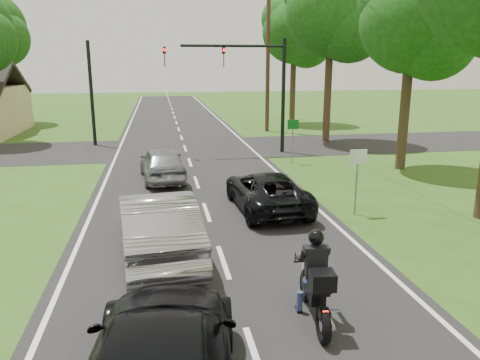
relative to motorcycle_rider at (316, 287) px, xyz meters
name	(u,v)px	position (x,y,z in m)	size (l,w,h in m)	color
ground	(223,262)	(-1.32, 2.98, -0.72)	(140.00, 140.00, 0.00)	#324C15
road	(193,172)	(-1.32, 12.98, -0.71)	(8.00, 100.00, 0.01)	black
cross_road	(185,148)	(-1.32, 18.98, -0.72)	(60.00, 7.00, 0.01)	black
motorcycle_rider	(316,287)	(0.00, 0.00, 0.00)	(0.63, 2.13, 1.83)	black
dark_suv	(267,191)	(0.69, 6.98, -0.08)	(2.10, 4.55, 1.26)	black
silver_sedan	(157,225)	(-2.89, 3.64, 0.12)	(1.75, 5.01, 1.65)	#A2A1A6
silver_suv	(162,163)	(-2.67, 11.60, 0.00)	(1.66, 4.13, 1.41)	gray
traffic_signal	(249,75)	(2.02, 16.98, 3.42)	(6.38, 0.44, 6.00)	black
signal_pole_far	(92,94)	(-6.52, 20.98, 2.28)	(0.20, 0.20, 6.00)	black
utility_pole_far	(268,58)	(4.88, 24.98, 4.36)	(1.60, 0.28, 10.00)	#4B3222
sign_white	(358,166)	(3.38, 5.96, 0.88)	(0.55, 0.07, 2.12)	slate
sign_green	(293,131)	(3.58, 13.96, 0.88)	(0.55, 0.07, 2.12)	slate
tree_row_c	(420,27)	(8.43, 11.78, 5.51)	(4.80, 4.65, 8.76)	#332316
tree_row_d	(338,16)	(7.78, 19.74, 6.71)	(5.76, 5.58, 10.45)	#332316
tree_row_e	(298,35)	(8.16, 28.76, 6.11)	(5.28, 5.12, 9.61)	#332316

